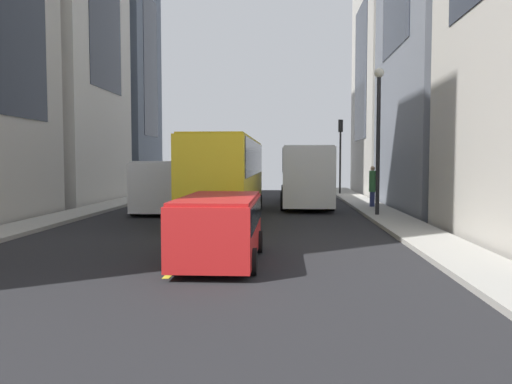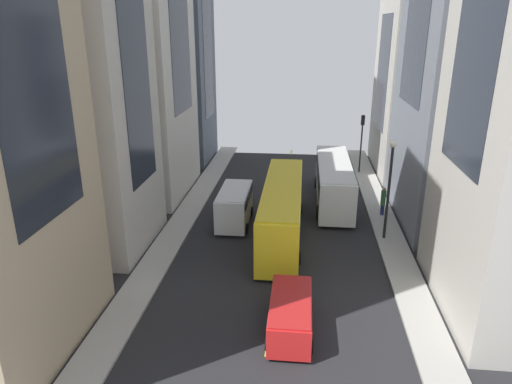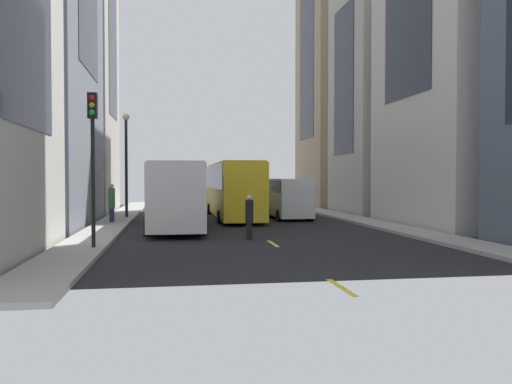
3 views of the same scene
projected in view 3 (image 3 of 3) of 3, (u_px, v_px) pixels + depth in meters
ground_plane at (235, 219)px, 33.01m from camera, size 40.41×40.41×0.00m
sidewalk_west at (118, 220)px, 31.83m from camera, size 1.88×44.00×0.15m
sidewalk_east at (344, 217)px, 34.17m from camera, size 1.88×44.00×0.15m
lane_stripe_0 at (341, 288)px, 12.29m from camera, size 0.16×2.00×0.01m
lane_stripe_1 at (273, 244)px, 20.57m from camera, size 0.16×2.00×0.01m
lane_stripe_2 at (244, 225)px, 28.86m from camera, size 0.16×2.00×0.01m
lane_stripe_3 at (228, 215)px, 37.15m from camera, size 0.16×2.00×0.01m
lane_stripe_4 at (218, 208)px, 45.44m from camera, size 0.16×2.00×0.01m
lane_stripe_5 at (210, 203)px, 53.72m from camera, size 0.16×2.00×0.01m
building_east_2 at (404, 82)px, 38.31m from camera, size 9.42×7.67×19.51m
building_east_3 at (341, 57)px, 48.30m from camera, size 6.60×8.96×27.92m
city_bus_white at (175, 190)px, 26.90m from camera, size 2.80×11.14×3.35m
streetcar_yellow at (232, 186)px, 34.02m from camera, size 2.70×13.01×3.59m
delivery_van_white at (289, 196)px, 33.07m from camera, size 2.25×5.00×2.58m
car_red_0 at (207, 197)px, 44.36m from camera, size 2.08×4.58×1.70m
pedestrian_crossing_near at (112, 202)px, 28.95m from camera, size 0.36×0.36×2.15m
pedestrian_crossing_mid at (249, 216)px, 21.91m from camera, size 0.34×0.34×1.89m
traffic_light_near_corner at (93, 139)px, 18.30m from camera, size 0.32×0.44×5.47m
streetlamp_near at (126, 153)px, 32.97m from camera, size 0.44×0.44×6.60m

